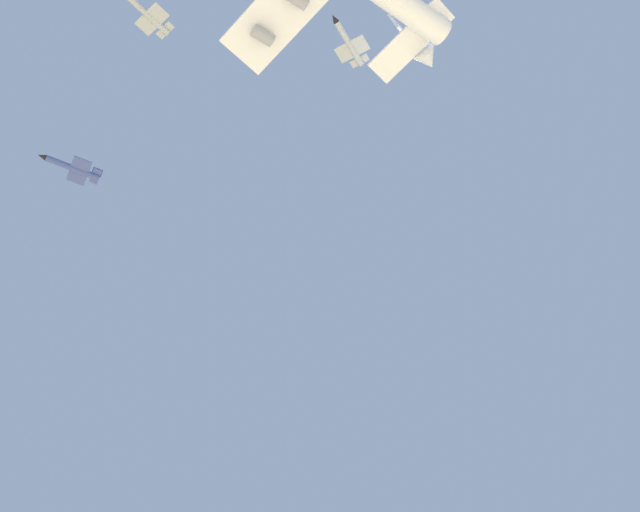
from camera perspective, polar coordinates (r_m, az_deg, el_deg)
chase_jet_right_wing at (r=181.62m, az=-13.88°, el=18.55°), size 11.50×13.90×4.00m
chase_jet_trailing at (r=180.80m, az=2.37°, el=16.88°), size 9.55×14.89×4.00m
chase_jet_high_escort at (r=182.13m, az=-19.45°, el=6.76°), size 14.34×10.71×4.00m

